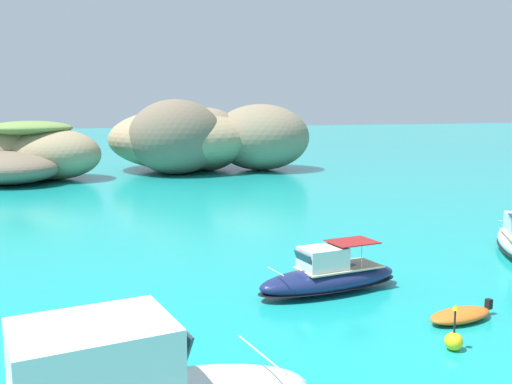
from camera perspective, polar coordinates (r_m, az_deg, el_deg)
islet_large at (r=67.39m, az=-5.37°, el=5.36°), size 28.73×25.36×8.23m
islet_small at (r=63.04m, az=-21.71°, el=3.33°), size 17.68×17.61×5.98m
motorboat_navy at (r=23.39m, az=7.24°, el=-8.36°), size 6.43×2.32×1.98m
dinghy_tender at (r=21.53m, az=19.68°, el=-11.45°), size 2.85×1.36×0.58m
channel_buoy at (r=19.05m, az=19.09°, el=-13.71°), size 0.56×0.56×1.48m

